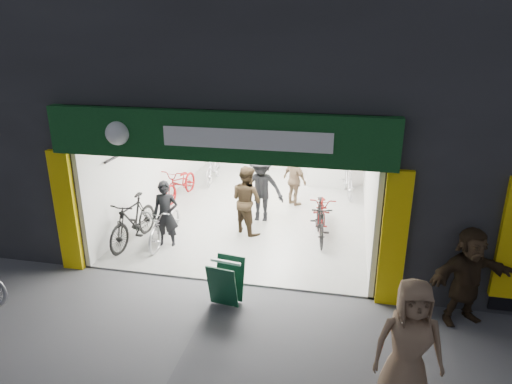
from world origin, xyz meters
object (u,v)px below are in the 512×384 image
(bike_right_front, at_px, (320,221))
(pedestrian_near, at_px, (409,345))
(sandwich_board, at_px, (226,281))
(bike_left_front, at_px, (165,223))

(bike_right_front, relative_size, pedestrian_near, 0.88)
(pedestrian_near, bearing_deg, sandwich_board, 141.08)
(bike_left_front, bearing_deg, sandwich_board, -47.30)
(bike_left_front, height_order, pedestrian_near, pedestrian_near)
(bike_left_front, xyz_separation_m, bike_right_front, (3.60, 0.86, 0.01))
(sandwich_board, bearing_deg, bike_left_front, 141.88)
(bike_left_front, relative_size, bike_right_front, 1.11)
(bike_left_front, distance_m, bike_right_front, 3.70)
(bike_left_front, xyz_separation_m, sandwich_board, (2.11, -2.22, -0.01))
(bike_right_front, relative_size, sandwich_board, 1.93)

